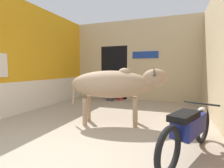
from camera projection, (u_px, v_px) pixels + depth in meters
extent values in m
plane|color=tan|center=(49.00, 158.00, 2.63)|extent=(30.00, 30.00, 0.00)
cube|color=orange|center=(36.00, 58.00, 5.97)|extent=(0.18, 5.41, 3.45)
cube|color=silver|center=(40.00, 94.00, 6.04)|extent=(0.03, 5.41, 0.97)
cube|color=#C6B289|center=(134.00, 33.00, 7.52)|extent=(5.33, 0.18, 1.08)
cube|color=#C6B289|center=(91.00, 72.00, 8.39)|extent=(1.14, 0.18, 2.37)
cube|color=#C6B289|center=(162.00, 73.00, 7.26)|extent=(2.95, 0.18, 2.37)
cube|color=black|center=(117.00, 72.00, 8.32)|extent=(1.23, 0.90, 2.37)
cube|color=navy|center=(145.00, 55.00, 7.33)|extent=(1.08, 0.03, 0.28)
cube|color=#C6B289|center=(223.00, 53.00, 4.06)|extent=(0.18, 5.41, 3.45)
ellipsoid|color=tan|center=(111.00, 84.00, 4.23)|extent=(2.04, 1.16, 0.66)
ellipsoid|color=tan|center=(125.00, 73.00, 4.17)|extent=(0.37, 0.35, 0.24)
cylinder|color=tan|center=(148.00, 82.00, 4.14)|extent=(0.50, 0.41, 0.44)
ellipsoid|color=tan|center=(155.00, 78.00, 4.11)|extent=(0.67, 0.51, 0.44)
cylinder|color=tan|center=(74.00, 92.00, 4.34)|extent=(0.13, 0.07, 0.59)
cylinder|color=tan|center=(135.00, 109.00, 4.42)|extent=(0.11, 0.11, 0.66)
cylinder|color=tan|center=(135.00, 113.00, 4.03)|extent=(0.11, 0.11, 0.66)
cylinder|color=tan|center=(89.00, 108.00, 4.54)|extent=(0.11, 0.11, 0.66)
cylinder|color=tan|center=(85.00, 112.00, 4.16)|extent=(0.11, 0.11, 0.66)
cone|color=#473D33|center=(152.00, 71.00, 4.25)|extent=(0.11, 0.17, 0.24)
cone|color=#473D33|center=(154.00, 71.00, 3.95)|extent=(0.11, 0.17, 0.24)
torus|color=black|center=(168.00, 151.00, 2.17)|extent=(0.33, 0.63, 0.65)
torus|color=black|center=(202.00, 125.00, 3.17)|extent=(0.33, 0.63, 0.65)
cube|color=navy|center=(189.00, 125.00, 2.66)|extent=(0.55, 0.81, 0.28)
cube|color=black|center=(184.00, 116.00, 2.49)|extent=(0.47, 0.66, 0.09)
cylinder|color=black|center=(201.00, 103.00, 3.02)|extent=(0.55, 0.25, 0.03)
sphere|color=silver|center=(202.00, 111.00, 3.11)|extent=(0.15, 0.15, 0.15)
cube|color=#3D3842|center=(110.00, 96.00, 7.40)|extent=(0.26, 0.14, 0.41)
cube|color=#3D3842|center=(110.00, 90.00, 7.47)|extent=(0.26, 0.32, 0.11)
cube|color=maroon|center=(111.00, 84.00, 7.51)|extent=(0.37, 0.20, 0.48)
sphere|color=#937051|center=(111.00, 76.00, 7.48)|extent=(0.21, 0.21, 0.21)
cylinder|color=red|center=(120.00, 96.00, 7.59)|extent=(0.21, 0.21, 0.37)
cylinder|color=red|center=(120.00, 91.00, 7.57)|extent=(0.30, 0.30, 0.04)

